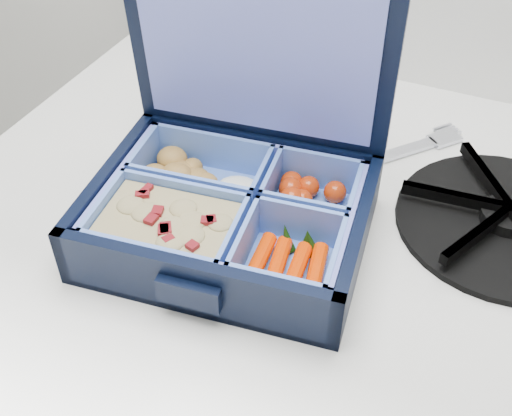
% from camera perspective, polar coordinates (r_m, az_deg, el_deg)
% --- Properties ---
extents(bento_box, '(0.25, 0.20, 0.05)m').
position_cam_1_polar(bento_box, '(0.54, -2.35, -0.66)').
color(bento_box, black).
rests_on(bento_box, stove).
extents(burner_grate, '(0.21, 0.21, 0.03)m').
position_cam_1_polar(burner_grate, '(0.60, 21.48, -0.50)').
color(burner_grate, black).
rests_on(burner_grate, stove).
extents(burner_grate_rear, '(0.20, 0.20, 0.02)m').
position_cam_1_polar(burner_grate_rear, '(0.70, -1.92, 9.12)').
color(burner_grate_rear, black).
rests_on(burner_grate_rear, stove).
extents(fork, '(0.14, 0.16, 0.01)m').
position_cam_1_polar(fork, '(0.64, 10.14, 4.11)').
color(fork, silver).
rests_on(fork, stove).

